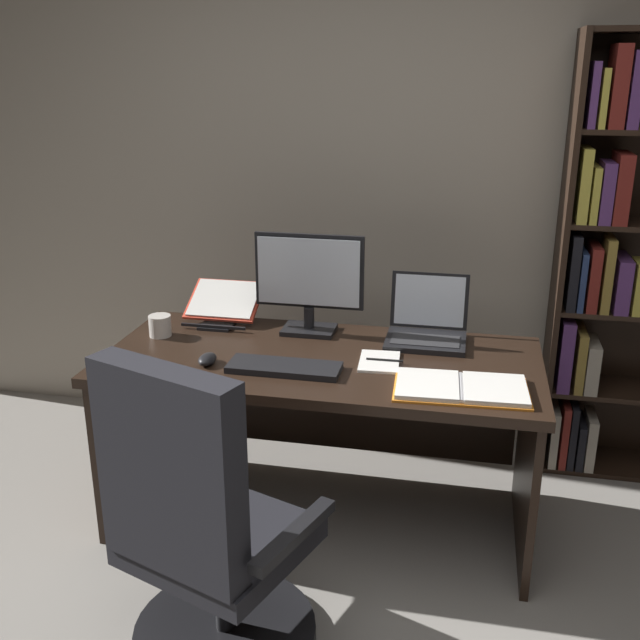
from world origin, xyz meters
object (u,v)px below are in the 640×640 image
at_px(laptop, 427,327).
at_px(notepad, 379,362).
at_px(coffee_mug, 160,326).
at_px(pen, 385,360).
at_px(office_chair, 201,540).
at_px(reading_stand_with_book, 223,304).
at_px(open_binder, 461,388).
at_px(keyboard, 284,367).
at_px(monitor, 309,284).
at_px(computer_mouse, 207,359).
at_px(desk, 325,393).

bearing_deg(laptop, notepad, -118.75).
bearing_deg(coffee_mug, pen, -6.42).
height_order(office_chair, notepad, office_chair).
height_order(laptop, reading_stand_with_book, laptop).
bearing_deg(reading_stand_with_book, open_binder, -27.57).
height_order(pen, coffee_mug, coffee_mug).
distance_m(laptop, keyboard, 0.66).
distance_m(office_chair, notepad, 0.96).
distance_m(monitor, reading_stand_with_book, 0.43).
height_order(laptop, coffee_mug, laptop).
distance_m(notepad, pen, 0.02).
height_order(reading_stand_with_book, open_binder, reading_stand_with_book).
relative_size(keyboard, computer_mouse, 4.04).
height_order(monitor, coffee_mug, monitor).
height_order(monitor, pen, monitor).
relative_size(desk, coffee_mug, 18.16).
bearing_deg(keyboard, laptop, 41.21).
bearing_deg(laptop, computer_mouse, -151.42).
relative_size(monitor, keyboard, 1.09).
relative_size(monitor, laptop, 1.43).
distance_m(monitor, notepad, 0.49).
bearing_deg(monitor, notepad, -40.09).
bearing_deg(pen, open_binder, -33.80).
relative_size(office_chair, pen, 7.45).
xyz_separation_m(desk, reading_stand_with_book, (-0.51, 0.26, 0.27)).
relative_size(open_binder, notepad, 2.27).
height_order(laptop, pen, laptop).
distance_m(keyboard, pen, 0.38).
bearing_deg(office_chair, laptop, 81.85).
bearing_deg(notepad, pen, 0.00).
bearing_deg(pen, laptop, 64.41).
height_order(laptop, open_binder, laptop).
xyz_separation_m(reading_stand_with_book, pen, (0.76, -0.35, -0.06)).
distance_m(office_chair, open_binder, 1.01).
bearing_deg(notepad, office_chair, -117.88).
bearing_deg(computer_mouse, notepad, 12.84).
relative_size(reading_stand_with_book, pen, 2.27).
relative_size(laptop, notepad, 1.53).
xyz_separation_m(reading_stand_with_book, open_binder, (1.05, -0.55, -0.06)).
height_order(laptop, notepad, laptop).
bearing_deg(notepad, keyboard, -156.67).
bearing_deg(coffee_mug, reading_stand_with_book, 51.78).
height_order(desk, office_chair, office_chair).
bearing_deg(reading_stand_with_book, office_chair, -75.04).
height_order(open_binder, pen, open_binder).
height_order(office_chair, pen, office_chair).
xyz_separation_m(office_chair, computer_mouse, (-0.21, 0.67, 0.31)).
distance_m(monitor, laptop, 0.52).
bearing_deg(coffee_mug, open_binder, -13.64).
height_order(reading_stand_with_book, coffee_mug, reading_stand_with_book).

